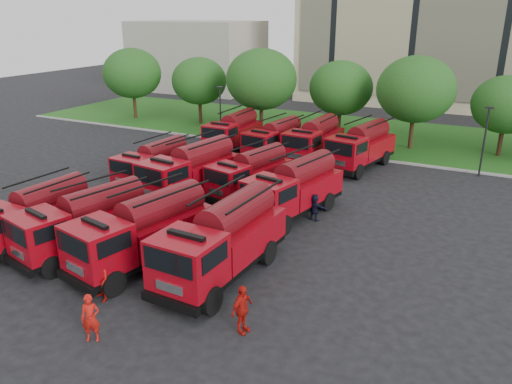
% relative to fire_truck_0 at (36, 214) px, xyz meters
% --- Properties ---
extents(ground, '(140.00, 140.00, 0.00)m').
position_rel_fire_truck_0_xyz_m(ground, '(7.82, 5.17, -1.52)').
color(ground, black).
rests_on(ground, ground).
extents(lawn, '(70.00, 16.00, 0.12)m').
position_rel_fire_truck_0_xyz_m(lawn, '(7.82, 31.17, -1.46)').
color(lawn, '#215015').
rests_on(lawn, ground).
extents(curb, '(70.00, 0.30, 0.14)m').
position_rel_fire_truck_0_xyz_m(curb, '(7.82, 23.07, -1.45)').
color(curb, gray).
rests_on(curb, ground).
extents(apartment_building, '(30.00, 14.18, 25.00)m').
position_rel_fire_truck_0_xyz_m(apartment_building, '(9.82, 53.10, 10.98)').
color(apartment_building, beige).
rests_on(apartment_building, ground).
extents(side_building, '(18.00, 12.00, 10.00)m').
position_rel_fire_truck_0_xyz_m(side_building, '(-22.18, 49.17, 3.48)').
color(side_building, '#9A9689').
rests_on(side_building, ground).
extents(tree_0, '(6.30, 6.30, 7.70)m').
position_rel_fire_truck_0_xyz_m(tree_0, '(-16.18, 27.17, 3.50)').
color(tree_0, '#382314').
rests_on(tree_0, ground).
extents(tree_1, '(5.71, 5.71, 6.98)m').
position_rel_fire_truck_0_xyz_m(tree_1, '(-8.18, 28.17, 3.03)').
color(tree_1, '#382314').
rests_on(tree_1, ground).
extents(tree_2, '(6.72, 6.72, 8.22)m').
position_rel_fire_truck_0_xyz_m(tree_2, '(-0.18, 26.67, 3.84)').
color(tree_2, '#382314').
rests_on(tree_2, ground).
extents(tree_3, '(5.88, 5.88, 7.19)m').
position_rel_fire_truck_0_xyz_m(tree_3, '(6.82, 29.17, 3.17)').
color(tree_3, '#382314').
rests_on(tree_3, ground).
extents(tree_4, '(6.55, 6.55, 8.01)m').
position_rel_fire_truck_0_xyz_m(tree_4, '(13.82, 27.67, 3.70)').
color(tree_4, '#382314').
rests_on(tree_4, ground).
extents(tree_5, '(5.46, 5.46, 6.68)m').
position_rel_fire_truck_0_xyz_m(tree_5, '(20.82, 28.67, 2.83)').
color(tree_5, '#382314').
rests_on(tree_5, ground).
extents(lamp_post_0, '(0.60, 0.25, 5.11)m').
position_rel_fire_truck_0_xyz_m(lamp_post_0, '(-2.18, 22.37, 1.38)').
color(lamp_post_0, black).
rests_on(lamp_post_0, ground).
extents(lamp_post_1, '(0.60, 0.25, 5.11)m').
position_rel_fire_truck_0_xyz_m(lamp_post_1, '(19.82, 22.37, 1.38)').
color(lamp_post_1, black).
rests_on(lamp_post_1, ground).
extents(fire_truck_0, '(2.76, 6.76, 3.02)m').
position_rel_fire_truck_0_xyz_m(fire_truck_0, '(0.00, 0.00, 0.00)').
color(fire_truck_0, black).
rests_on(fire_truck_0, ground).
extents(fire_truck_1, '(3.97, 7.43, 3.22)m').
position_rel_fire_truck_0_xyz_m(fire_truck_1, '(3.20, 0.27, 0.10)').
color(fire_truck_1, black).
rests_on(fire_truck_1, ground).
extents(fire_truck_2, '(4.06, 7.85, 3.41)m').
position_rel_fire_truck_0_xyz_m(fire_truck_2, '(6.63, 0.55, 0.20)').
color(fire_truck_2, black).
rests_on(fire_truck_2, ground).
extents(fire_truck_3, '(3.11, 7.91, 3.55)m').
position_rel_fire_truck_0_xyz_m(fire_truck_3, '(10.53, 1.25, 0.27)').
color(fire_truck_3, black).
rests_on(fire_truck_3, ground).
extents(fire_truck_4, '(2.63, 6.53, 2.92)m').
position_rel_fire_truck_0_xyz_m(fire_truck_4, '(-0.38, 10.30, -0.05)').
color(fire_truck_4, black).
rests_on(fire_truck_4, ground).
extents(fire_truck_5, '(3.68, 7.91, 3.47)m').
position_rel_fire_truck_0_xyz_m(fire_truck_5, '(3.39, 9.35, 0.23)').
color(fire_truck_5, black).
rests_on(fire_truck_5, ground).
extents(fire_truck_6, '(3.59, 6.93, 3.01)m').
position_rel_fire_truck_0_xyz_m(fire_truck_6, '(6.73, 11.20, -0.00)').
color(fire_truck_6, black).
rests_on(fire_truck_6, ground).
extents(fire_truck_7, '(3.96, 7.72, 3.35)m').
position_rel_fire_truck_0_xyz_m(fire_truck_7, '(10.58, 9.38, 0.17)').
color(fire_truck_7, black).
rests_on(fire_truck_7, ground).
extents(fire_truck_8, '(2.74, 7.11, 3.21)m').
position_rel_fire_truck_0_xyz_m(fire_truck_8, '(0.17, 20.62, 0.09)').
color(fire_truck_8, black).
rests_on(fire_truck_8, ground).
extents(fire_truck_9, '(3.12, 7.01, 3.09)m').
position_rel_fire_truck_0_xyz_m(fire_truck_9, '(4.48, 19.84, 0.04)').
color(fire_truck_9, black).
rests_on(fire_truck_9, ground).
extents(fire_truck_10, '(2.97, 7.44, 3.33)m').
position_rel_fire_truck_0_xyz_m(fire_truck_10, '(7.51, 20.73, 0.16)').
color(fire_truck_10, black).
rests_on(fire_truck_10, ground).
extents(fire_truck_11, '(3.87, 7.73, 3.36)m').
position_rel_fire_truck_0_xyz_m(fire_truck_11, '(11.42, 20.47, 0.17)').
color(fire_truck_11, black).
rests_on(fire_truck_11, ground).
extents(firefighter_0, '(0.85, 0.79, 1.88)m').
position_rel_fire_truck_0_xyz_m(firefighter_0, '(8.68, -5.06, -1.52)').
color(firefighter_0, '#AE130D').
rests_on(firefighter_0, ground).
extents(firefighter_1, '(1.06, 0.84, 1.91)m').
position_rel_fire_truck_0_xyz_m(firefighter_1, '(7.03, -2.90, -1.52)').
color(firefighter_1, '#AE130D').
rests_on(firefighter_1, ground).
extents(firefighter_2, '(0.85, 1.25, 1.97)m').
position_rel_fire_truck_0_xyz_m(firefighter_2, '(13.35, -2.13, -1.52)').
color(firefighter_2, '#AE130D').
rests_on(firefighter_2, ground).
extents(firefighter_3, '(1.15, 0.82, 1.60)m').
position_rel_fire_truck_0_xyz_m(firefighter_3, '(10.04, 2.34, -1.52)').
color(firefighter_3, black).
rests_on(firefighter_3, ground).
extents(firefighter_4, '(1.16, 1.09, 1.98)m').
position_rel_fire_truck_0_xyz_m(firefighter_4, '(4.21, 5.96, -1.52)').
color(firefighter_4, '#AE130D').
rests_on(firefighter_4, ground).
extents(firefighter_5, '(1.60, 1.05, 1.59)m').
position_rel_fire_truck_0_xyz_m(firefighter_5, '(11.96, 9.18, -1.52)').
color(firefighter_5, black).
rests_on(firefighter_5, ground).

